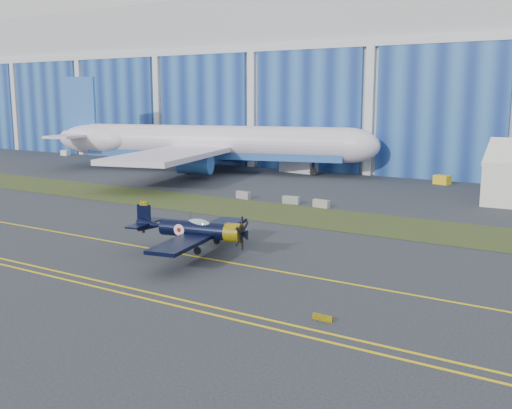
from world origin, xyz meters
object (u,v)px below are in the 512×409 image
Objects in this scene: warbird at (194,229)px; shipping_container at (299,164)px; tug at (442,180)px; jetliner at (211,106)px.

warbird is 2.38× the size of shipping_container.
shipping_container is at bearing -166.33° from tug.
warbird is at bearing -64.08° from shipping_container.
jetliner reaches higher than warbird.
warbird is 54.92m from jetliner.
warbird reaches higher than shipping_container.
tug is at bearing -6.48° from jetliner.
shipping_container reaches higher than tug.
jetliner is at bearing 114.14° from warbird.
warbird reaches higher than tug.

